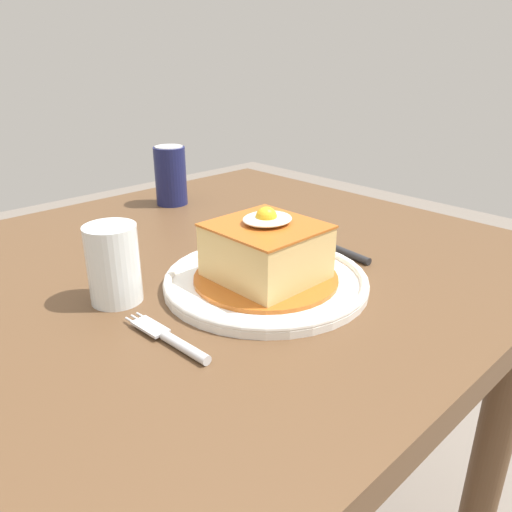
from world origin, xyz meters
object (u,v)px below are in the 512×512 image
knife (340,250)px  fork (173,340)px  drinking_glass (114,269)px  main_plate (266,280)px  soda_can (171,176)px

knife → fork: bearing=-174.2°
knife → drinking_glass: size_ratio=1.58×
main_plate → soda_can: bearing=71.9°
drinking_glass → knife: bearing=-17.0°
knife → drinking_glass: 0.36m
soda_can → drinking_glass: (-0.31, -0.32, -0.02)m
main_plate → soda_can: (0.14, 0.43, 0.05)m
fork → drinking_glass: (0.01, 0.14, 0.04)m
drinking_glass → soda_can: bearing=45.7°
main_plate → soda_can: soda_can is taller
fork → drinking_glass: size_ratio=1.35×
knife → drinking_glass: bearing=163.0°
fork → knife: size_ratio=0.85×
fork → main_plate: bearing=10.9°
knife → soda_can: (-0.03, 0.43, 0.06)m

